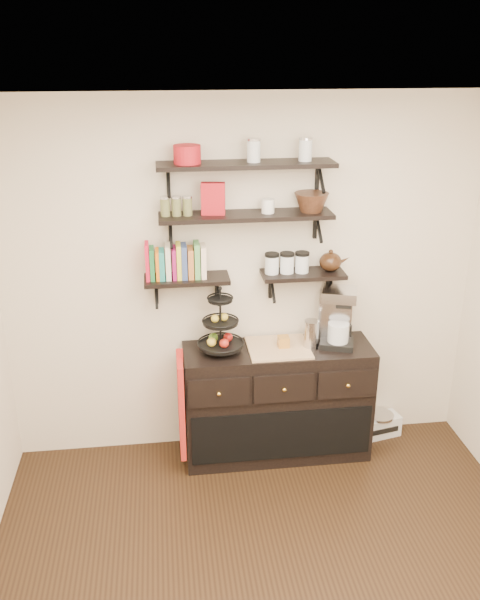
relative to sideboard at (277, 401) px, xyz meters
name	(u,v)px	position (x,y,z in m)	size (l,w,h in m)	color
ceiling	(301,119)	(-0.23, -1.51, 2.25)	(3.50, 3.50, 0.02)	white
back_wall	(243,282)	(-0.23, 0.24, 0.90)	(3.50, 0.02, 2.70)	beige
shelf_top	(246,165)	(-0.23, 0.10, 1.78)	(1.20, 0.27, 0.23)	black
shelf_mid	(246,216)	(-0.23, 0.10, 1.43)	(1.20, 0.27, 0.23)	black
shelf_low_left	(187,280)	(-0.65, 0.12, 0.98)	(0.60, 0.25, 0.23)	black
shelf_low_right	(303,275)	(0.19, 0.12, 0.98)	(0.60, 0.25, 0.23)	black
cookbooks	(177,262)	(-0.72, 0.12, 1.11)	(0.40, 0.15, 0.26)	red
glass_canisters	(287,264)	(0.07, 0.12, 1.06)	(0.32, 0.10, 0.13)	silver
sideboard	(277,401)	(0.00, 0.00, 0.00)	(1.40, 0.50, 0.92)	black
fruit_stand	(221,331)	(-0.42, 0.00, 0.62)	(0.33, 0.33, 0.49)	black
candle	(283,342)	(0.04, 0.00, 0.50)	(0.08, 0.08, 0.08)	#AC7127
coffee_maker	(337,317)	(0.44, 0.03, 0.66)	(0.30, 0.30, 0.45)	black
thermal_carafe	(311,335)	(0.24, -0.02, 0.56)	(0.11, 0.11, 0.22)	silver
apron	(181,405)	(-0.73, -0.10, 0.09)	(0.04, 0.32, 0.76)	#B41318
radio	(380,425)	(0.88, 0.12, -0.36)	(0.35, 0.26, 0.19)	silver
recipe_box	(213,199)	(-0.46, 0.10, 1.56)	(0.16, 0.06, 0.22)	#AD131C
walnut_bowl	(311,202)	(0.23, 0.10, 1.51)	(0.24, 0.24, 0.13)	black
ramekins	(268,206)	(-0.08, 0.10, 1.50)	(0.09, 0.09, 0.10)	white
teapot	(330,260)	(0.39, 0.12, 1.08)	(0.22, 0.16, 0.16)	black
red_pot	(187,154)	(-0.62, 0.10, 1.86)	(0.18, 0.18, 0.12)	#AD131C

